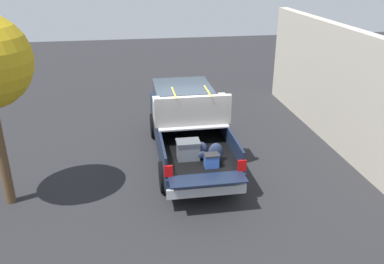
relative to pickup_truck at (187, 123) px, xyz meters
name	(u,v)px	position (x,y,z in m)	size (l,w,h in m)	color
ground_plane	(189,157)	(-0.36, 0.00, -0.98)	(40.00, 40.00, 0.00)	#262628
pickup_truck	(187,123)	(0.00, 0.00, 0.00)	(6.05, 2.08, 2.23)	#162138
building_facade	(337,87)	(0.11, -4.80, 0.88)	(10.23, 0.36, 3.72)	beige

